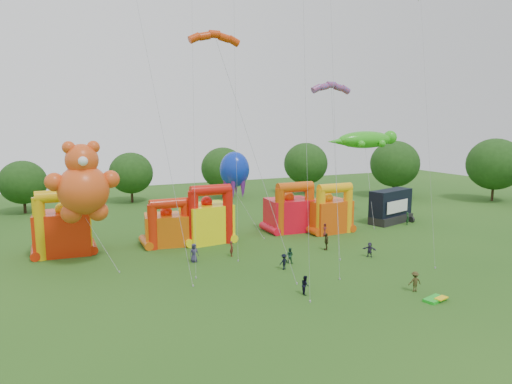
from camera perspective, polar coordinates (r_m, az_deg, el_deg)
name	(u,v)px	position (r m, az deg, el deg)	size (l,w,h in m)	color
ground	(396,326)	(35.28, 17.07, -15.76)	(160.00, 160.00, 0.00)	#224D15
tree_ring	(380,241)	(32.89, 15.23, -5.92)	(126.84, 128.98, 12.07)	#352314
bouncy_castle_0	(63,229)	(54.30, -22.97, -4.31)	(6.13, 5.09, 7.33)	red
bouncy_castle_1	(167,227)	(54.72, -11.05, -4.29)	(5.54, 4.72, 5.74)	#D4590B
bouncy_castle_2	(208,220)	(55.25, -6.07, -3.50)	(5.89, 4.93, 7.16)	#FFEF0D
bouncy_castle_3	(290,212)	(60.67, 4.26, -2.52)	(5.91, 4.86, 6.72)	red
bouncy_castle_4	(329,213)	(60.87, 9.09, -2.61)	(5.65, 4.67, 6.60)	#DE4B0C
stage_trailer	(391,207)	(68.41, 16.50, -1.77)	(7.77, 4.66, 4.80)	black
teddy_bear_kite	(87,198)	(47.41, -20.33, -0.68)	(6.93, 5.66, 12.70)	#DF4C18
gecko_kite	(368,174)	(67.55, 13.88, 2.22)	(12.33, 9.09, 13.16)	green
octopus_kite	(241,190)	(58.60, -1.92, 0.24)	(3.93, 6.93, 10.69)	#0C2BB4
parafoil_kites	(215,140)	(42.09, -5.16, 6.51)	(24.51, 12.80, 30.12)	red
diamond_kites	(293,102)	(44.51, 4.70, 11.18)	(25.12, 19.13, 41.36)	#E90A3D
folded_kite_bundle	(436,299)	(40.81, 21.53, -12.35)	(2.18, 1.46, 0.31)	green
spectator_0	(194,253)	(48.03, -7.76, -7.54)	(0.96, 0.62, 1.96)	#2E2B49
spectator_1	(232,249)	(49.67, -3.06, -7.09)	(0.61, 0.40, 1.68)	maroon
spectator_2	(290,255)	(47.45, 4.23, -7.91)	(0.79, 0.61, 1.62)	#193F2A
spectator_3	(284,262)	(45.44, 3.50, -8.69)	(1.02, 0.59, 1.58)	black
spectator_4	(326,241)	(52.56, 8.78, -6.13)	(1.15, 0.48, 1.96)	#3A3317
spectator_5	(370,250)	(50.90, 14.01, -7.00)	(1.49, 0.47, 1.61)	#2E2843
spectator_6	(324,230)	(58.68, 8.53, -4.67)	(0.84, 0.55, 1.71)	maroon
spectator_7	(408,219)	(67.80, 18.42, -3.17)	(0.65, 0.43, 1.78)	#1A421F
spectator_8	(305,285)	(39.41, 6.17, -11.48)	(0.79, 0.61, 1.62)	black
spectator_9	(415,281)	(42.03, 19.24, -10.52)	(1.14, 0.66, 1.77)	#3C3418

